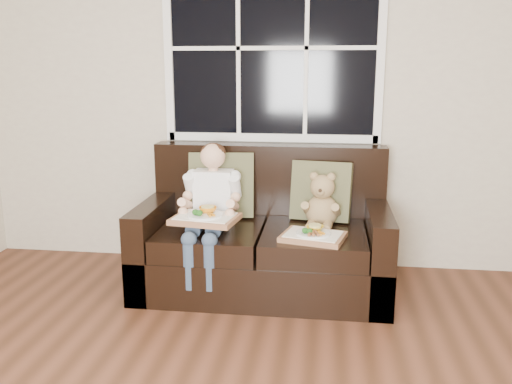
# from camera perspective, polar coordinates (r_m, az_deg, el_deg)

# --- Properties ---
(room_walls) EXTENTS (4.52, 5.02, 2.71)m
(room_walls) POSITION_cam_1_polar(r_m,az_deg,el_deg) (1.65, -8.33, 15.42)
(room_walls) COLOR beige
(room_walls) RESTS_ON ground
(window_back) EXTENTS (1.62, 0.04, 1.37)m
(window_back) POSITION_cam_1_polar(r_m,az_deg,el_deg) (4.09, 1.73, 14.90)
(window_back) COLOR black
(window_back) RESTS_ON room_walls
(loveseat) EXTENTS (1.70, 0.92, 0.96)m
(loveseat) POSITION_cam_1_polar(r_m,az_deg,el_deg) (3.83, 0.89, -5.36)
(loveseat) COLOR black
(loveseat) RESTS_ON ground
(pillow_left) EXTENTS (0.48, 0.26, 0.48)m
(pillow_left) POSITION_cam_1_polar(r_m,az_deg,el_deg) (3.92, -3.64, 0.73)
(pillow_left) COLOR brown
(pillow_left) RESTS_ON loveseat
(pillow_right) EXTENTS (0.44, 0.25, 0.43)m
(pillow_right) POSITION_cam_1_polar(r_m,az_deg,el_deg) (3.86, 6.87, 0.09)
(pillow_right) COLOR brown
(pillow_right) RESTS_ON loveseat
(child) EXTENTS (0.38, 0.60, 0.86)m
(child) POSITION_cam_1_polar(r_m,az_deg,el_deg) (3.68, -4.78, -0.76)
(child) COLOR white
(child) RESTS_ON loveseat
(teddy_bear) EXTENTS (0.25, 0.30, 0.39)m
(teddy_bear) POSITION_cam_1_polar(r_m,az_deg,el_deg) (3.72, 6.95, -1.28)
(teddy_bear) COLOR #9C7852
(teddy_bear) RESTS_ON loveseat
(tray_left) EXTENTS (0.45, 0.37, 0.09)m
(tray_left) POSITION_cam_1_polar(r_m,az_deg,el_deg) (3.50, -5.35, -2.65)
(tray_left) COLOR #9E6B47
(tray_left) RESTS_ON child
(tray_right) EXTENTS (0.44, 0.38, 0.09)m
(tray_right) POSITION_cam_1_polar(r_m,az_deg,el_deg) (3.46, 6.04, -4.55)
(tray_right) COLOR #9E6B47
(tray_right) RESTS_ON loveseat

